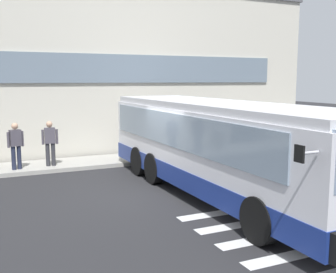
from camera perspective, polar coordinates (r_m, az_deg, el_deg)
ground_plane at (r=12.04m, az=-2.59°, el=-8.06°), size 80.00×90.00×0.02m
bay_paint_stripes at (r=9.66m, az=18.64°, el=-12.53°), size 4.40×3.96×0.01m
terminal_building at (r=22.66m, az=-15.42°, el=8.91°), size 23.33×13.80×7.57m
boarding_curb at (r=16.45m, az=-8.81°, el=-3.45°), size 25.53×2.00×0.15m
bus_main_foreground at (r=11.65m, az=7.29°, el=-1.88°), size 3.02×10.93×2.70m
passenger_by_doorway at (r=15.25m, az=-20.78°, el=-0.96°), size 0.57×0.32×1.68m
passenger_at_curb_edge at (r=15.48m, az=-16.38°, el=-0.63°), size 0.59×0.25×1.68m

